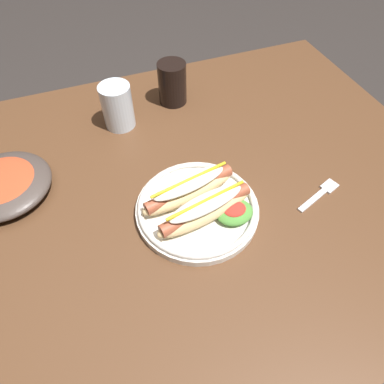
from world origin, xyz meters
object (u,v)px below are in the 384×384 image
(hot_dog_plate, at_px, (199,204))
(soda_cup, at_px, (172,83))
(water_cup, at_px, (117,106))
(fork, at_px, (321,193))
(side_bowl, at_px, (3,184))

(hot_dog_plate, height_order, soda_cup, soda_cup)
(soda_cup, height_order, water_cup, same)
(fork, distance_m, soda_cup, 0.47)
(water_cup, xyz_separation_m, side_bowl, (-0.28, -0.13, -0.03))
(soda_cup, xyz_separation_m, water_cup, (-0.16, -0.05, 0.00))
(fork, relative_size, side_bowl, 0.60)
(fork, height_order, soda_cup, soda_cup)
(hot_dog_plate, relative_size, water_cup, 2.24)
(hot_dog_plate, bearing_deg, water_cup, 104.48)
(soda_cup, height_order, side_bowl, soda_cup)
(soda_cup, relative_size, side_bowl, 0.56)
(soda_cup, bearing_deg, fork, -65.92)
(fork, bearing_deg, side_bowl, 138.89)
(soda_cup, relative_size, water_cup, 0.99)
(water_cup, height_order, side_bowl, water_cup)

